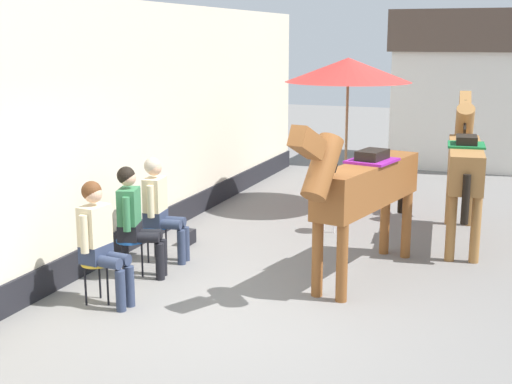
{
  "coord_description": "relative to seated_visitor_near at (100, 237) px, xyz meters",
  "views": [
    {
      "loc": [
        2.59,
        -6.65,
        2.91
      ],
      "look_at": [
        -0.4,
        1.2,
        1.05
      ],
      "focal_mm": 49.2,
      "sensor_mm": 36.0,
      "label": 1
    }
  ],
  "objects": [
    {
      "name": "ground_plane",
      "position": [
        1.63,
        3.37,
        -0.78
      ],
      "size": [
        40.0,
        40.0,
        0.0
      ],
      "primitive_type": "plane",
      "color": "slate"
    },
    {
      "name": "pub_facade_wall",
      "position": [
        -0.92,
        1.87,
        0.76
      ],
      "size": [
        0.34,
        14.0,
        3.4
      ],
      "color": "beige",
      "rests_on": "ground_plane"
    },
    {
      "name": "distant_cottage",
      "position": [
        3.03,
        10.63,
        1.02
      ],
      "size": [
        3.4,
        2.6,
        3.5
      ],
      "color": "silver",
      "rests_on": "ground_plane"
    },
    {
      "name": "seated_visitor_near",
      "position": [
        0.0,
        0.0,
        0.0
      ],
      "size": [
        0.61,
        0.49,
        1.39
      ],
      "color": "gold",
      "rests_on": "ground_plane"
    },
    {
      "name": "seated_visitor_middle",
      "position": [
        -0.11,
        0.92,
        0.0
      ],
      "size": [
        0.61,
        0.48,
        1.39
      ],
      "color": "#194C99",
      "rests_on": "ground_plane"
    },
    {
      "name": "seated_visitor_far",
      "position": [
        -0.13,
        1.6,
        0.0
      ],
      "size": [
        0.61,
        0.49,
        1.39
      ],
      "color": "#194C99",
      "rests_on": "ground_plane"
    },
    {
      "name": "saddled_horse_near",
      "position": [
        2.49,
        1.88,
        0.38
      ],
      "size": [
        0.92,
        2.96,
        2.06
      ],
      "color": "brown",
      "rests_on": "ground_plane"
    },
    {
      "name": "saddled_horse_far",
      "position": [
        3.49,
        4.07,
        0.38
      ],
      "size": [
        0.67,
        2.99,
        2.06
      ],
      "color": "#9E6B38",
      "rests_on": "ground_plane"
    },
    {
      "name": "cafe_parasol",
      "position": [
        1.47,
        5.23,
        1.59
      ],
      "size": [
        2.1,
        2.1,
        2.58
      ],
      "color": "black",
      "rests_on": "ground_plane"
    },
    {
      "name": "spare_stool_white",
      "position": [
        1.54,
        3.74,
        -0.38
      ],
      "size": [
        0.32,
        0.32,
        0.46
      ],
      "color": "white",
      "rests_on": "ground_plane"
    },
    {
      "name": "satchel_bag",
      "position": [
        -0.13,
        2.41,
        -0.68
      ],
      "size": [
        0.13,
        0.28,
        0.2
      ],
      "primitive_type": "cube",
      "rotation": [
        0.0,
        0.0,
        1.55
      ],
      "color": "black",
      "rests_on": "ground_plane"
    }
  ]
}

